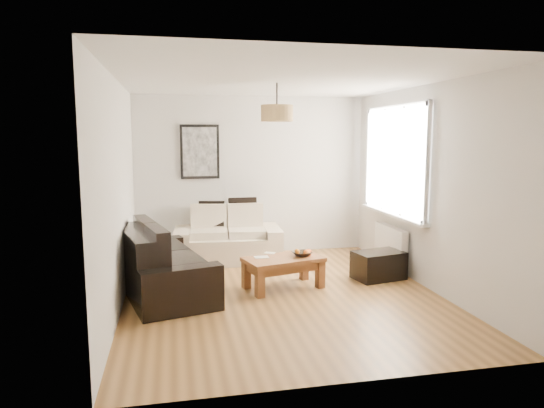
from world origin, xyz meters
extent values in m
plane|color=brown|center=(0.00, 0.00, 0.00)|extent=(4.50, 4.50, 0.00)
cube|color=white|center=(1.82, 0.80, 0.38)|extent=(0.10, 0.90, 0.52)
cylinder|color=tan|center=(0.00, 0.30, 2.23)|extent=(0.40, 0.40, 0.20)
cube|color=black|center=(1.45, 0.37, 0.19)|extent=(0.74, 0.55, 0.38)
cube|color=black|center=(-0.70, 1.98, 0.72)|extent=(0.42, 0.20, 0.40)
cube|color=black|center=(-0.20, 1.98, 0.74)|extent=(0.45, 0.14, 0.45)
imported|color=black|center=(0.33, 0.26, 0.43)|extent=(0.31, 0.31, 0.06)
sphere|color=orange|center=(0.39, 0.25, 0.44)|extent=(0.10, 0.10, 0.09)
sphere|color=#FD5815|center=(0.42, 0.28, 0.44)|extent=(0.11, 0.11, 0.09)
sphere|color=orange|center=(0.29, 0.35, 0.44)|extent=(0.09, 0.09, 0.07)
cube|color=white|center=(-0.20, 0.30, 0.41)|extent=(0.18, 0.13, 0.01)
camera|label=1|loc=(-1.29, -5.67, 1.94)|focal=31.99mm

